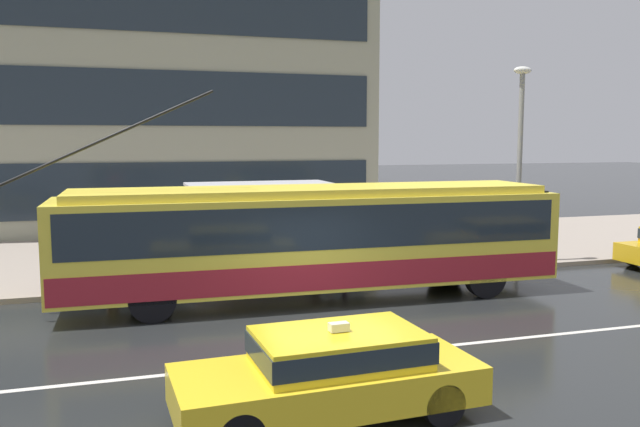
{
  "coord_description": "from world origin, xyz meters",
  "views": [
    {
      "loc": [
        -3.95,
        -12.2,
        4.0
      ],
      "look_at": [
        1.01,
        3.9,
        2.07
      ],
      "focal_mm": 36.56,
      "sensor_mm": 36.0,
      "label": 1
    }
  ],
  "objects_px": {
    "taxi_oncoming_near": "(332,370)",
    "pedestrian_at_shelter": "(112,226)",
    "trolleybus": "(314,237)",
    "pedestrian_walking_past": "(314,213)",
    "bus_shelter": "(258,203)",
    "street_lamp": "(520,146)",
    "pedestrian_approaching_curb": "(345,217)"
  },
  "relations": [
    {
      "from": "bus_shelter",
      "to": "street_lamp",
      "type": "distance_m",
      "value": 8.32
    },
    {
      "from": "bus_shelter",
      "to": "street_lamp",
      "type": "height_order",
      "value": "street_lamp"
    },
    {
      "from": "trolleybus",
      "to": "pedestrian_approaching_curb",
      "type": "xyz_separation_m",
      "value": [
        1.74,
        2.6,
        0.16
      ]
    },
    {
      "from": "trolleybus",
      "to": "bus_shelter",
      "type": "xyz_separation_m",
      "value": [
        -0.74,
        3.37,
        0.56
      ]
    },
    {
      "from": "pedestrian_approaching_curb",
      "to": "street_lamp",
      "type": "relative_size",
      "value": 0.32
    },
    {
      "from": "trolleybus",
      "to": "pedestrian_walking_past",
      "type": "xyz_separation_m",
      "value": [
        1.17,
        3.97,
        0.15
      ]
    },
    {
      "from": "taxi_oncoming_near",
      "to": "bus_shelter",
      "type": "bearing_deg",
      "value": 84.17
    },
    {
      "from": "taxi_oncoming_near",
      "to": "pedestrian_at_shelter",
      "type": "bearing_deg",
      "value": 108.69
    },
    {
      "from": "pedestrian_at_shelter",
      "to": "pedestrian_walking_past",
      "type": "xyz_separation_m",
      "value": [
        5.98,
        1.83,
        -0.06
      ]
    },
    {
      "from": "pedestrian_walking_past",
      "to": "trolleybus",
      "type": "bearing_deg",
      "value": -106.4
    },
    {
      "from": "pedestrian_approaching_curb",
      "to": "bus_shelter",
      "type": "bearing_deg",
      "value": 162.71
    },
    {
      "from": "bus_shelter",
      "to": "street_lamp",
      "type": "xyz_separation_m",
      "value": [
        8.06,
        -1.19,
        1.66
      ]
    },
    {
      "from": "taxi_oncoming_near",
      "to": "pedestrian_at_shelter",
      "type": "xyz_separation_m",
      "value": [
        -3.04,
        8.98,
        1.06
      ]
    },
    {
      "from": "street_lamp",
      "to": "trolleybus",
      "type": "bearing_deg",
      "value": -163.46
    },
    {
      "from": "pedestrian_at_shelter",
      "to": "taxi_oncoming_near",
      "type": "bearing_deg",
      "value": -71.31
    },
    {
      "from": "pedestrian_approaching_curb",
      "to": "street_lamp",
      "type": "bearing_deg",
      "value": -4.29
    },
    {
      "from": "pedestrian_approaching_curb",
      "to": "pedestrian_walking_past",
      "type": "bearing_deg",
      "value": 112.62
    },
    {
      "from": "taxi_oncoming_near",
      "to": "street_lamp",
      "type": "relative_size",
      "value": 0.73
    },
    {
      "from": "taxi_oncoming_near",
      "to": "pedestrian_at_shelter",
      "type": "relative_size",
      "value": 2.2
    },
    {
      "from": "bus_shelter",
      "to": "pedestrian_walking_past",
      "type": "distance_m",
      "value": 2.04
    },
    {
      "from": "street_lamp",
      "to": "pedestrian_at_shelter",
      "type": "bearing_deg",
      "value": -179.82
    },
    {
      "from": "trolleybus",
      "to": "pedestrian_at_shelter",
      "type": "distance_m",
      "value": 5.27
    },
    {
      "from": "bus_shelter",
      "to": "pedestrian_approaching_curb",
      "type": "height_order",
      "value": "bus_shelter"
    },
    {
      "from": "taxi_oncoming_near",
      "to": "street_lamp",
      "type": "height_order",
      "value": "street_lamp"
    },
    {
      "from": "bus_shelter",
      "to": "pedestrian_at_shelter",
      "type": "height_order",
      "value": "bus_shelter"
    },
    {
      "from": "pedestrian_approaching_curb",
      "to": "pedestrian_walking_past",
      "type": "relative_size",
      "value": 0.97
    },
    {
      "from": "taxi_oncoming_near",
      "to": "pedestrian_approaching_curb",
      "type": "bearing_deg",
      "value": 69.57
    },
    {
      "from": "bus_shelter",
      "to": "trolleybus",
      "type": "bearing_deg",
      "value": -77.67
    },
    {
      "from": "taxi_oncoming_near",
      "to": "pedestrian_walking_past",
      "type": "distance_m",
      "value": 11.25
    },
    {
      "from": "pedestrian_at_shelter",
      "to": "trolleybus",
      "type": "bearing_deg",
      "value": -23.94
    },
    {
      "from": "taxi_oncoming_near",
      "to": "bus_shelter",
      "type": "xyz_separation_m",
      "value": [
        1.04,
        10.21,
        1.41
      ]
    },
    {
      "from": "pedestrian_at_shelter",
      "to": "pedestrian_walking_past",
      "type": "relative_size",
      "value": 1.01
    }
  ]
}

